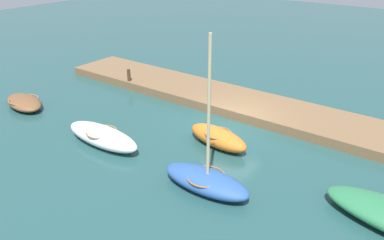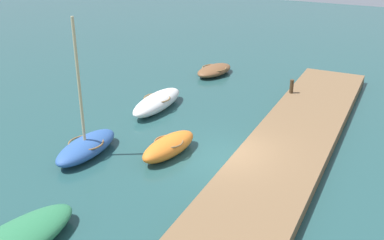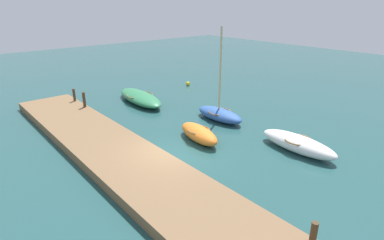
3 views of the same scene
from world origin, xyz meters
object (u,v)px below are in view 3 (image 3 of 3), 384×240
at_px(rowboat_white, 298,144).
at_px(marker_buoy, 188,84).
at_px(rowboat_blue, 220,114).
at_px(dinghy_orange, 199,134).
at_px(mooring_post_mid_west, 84,100).
at_px(mooring_post_west, 74,95).
at_px(motorboat_green, 140,97).
at_px(mooring_post_mid_east, 314,233).

distance_m(rowboat_white, marker_buoy, 14.61).
height_order(rowboat_blue, marker_buoy, rowboat_blue).
relative_size(dinghy_orange, mooring_post_mid_west, 3.19).
xyz_separation_m(dinghy_orange, mooring_post_west, (-10.21, -3.02, 0.52)).
distance_m(motorboat_green, mooring_post_mid_east, 17.26).
bearing_deg(motorboat_green, marker_buoy, 109.76).
distance_m(mooring_post_west, mooring_post_mid_west, 1.81).
height_order(motorboat_green, mooring_post_mid_west, mooring_post_mid_west).
bearing_deg(mooring_post_mid_east, dinghy_orange, 160.56).
height_order(rowboat_blue, mooring_post_mid_west, rowboat_blue).
xyz_separation_m(rowboat_white, mooring_post_west, (-14.50, -6.04, 0.52)).
distance_m(dinghy_orange, marker_buoy, 12.11).
distance_m(dinghy_orange, rowboat_blue, 3.51).
bearing_deg(motorboat_green, mooring_post_mid_west, -87.51).
bearing_deg(mooring_post_west, marker_buoy, 87.09).
distance_m(motorboat_green, mooring_post_west, 4.74).
relative_size(dinghy_orange, motorboat_green, 0.57).
xyz_separation_m(motorboat_green, rowboat_white, (12.46, 1.80, 0.04)).
relative_size(motorboat_green, mooring_post_mid_east, 7.72).
bearing_deg(marker_buoy, rowboat_white, -16.83).
height_order(motorboat_green, rowboat_blue, rowboat_blue).
bearing_deg(dinghy_orange, mooring_post_mid_west, -150.85).
bearing_deg(rowboat_white, motorboat_green, -171.02).
relative_size(dinghy_orange, mooring_post_west, 3.67).
bearing_deg(marker_buoy, rowboat_blue, -26.64).
distance_m(dinghy_orange, mooring_post_mid_east, 9.07).
bearing_deg(dinghy_orange, mooring_post_mid_east, -10.05).
bearing_deg(dinghy_orange, marker_buoy, 152.57).
height_order(mooring_post_mid_west, marker_buoy, mooring_post_mid_west).
distance_m(motorboat_green, mooring_post_mid_west, 4.30).
xyz_separation_m(mooring_post_west, marker_buoy, (0.52, 10.27, -0.75)).
relative_size(mooring_post_mid_west, mooring_post_mid_east, 1.38).
height_order(dinghy_orange, motorboat_green, dinghy_orange).
relative_size(rowboat_white, marker_buoy, 11.21).
height_order(dinghy_orange, mooring_post_mid_west, mooring_post_mid_west).
xyz_separation_m(mooring_post_west, mooring_post_mid_west, (1.81, 0.00, 0.07)).
bearing_deg(motorboat_green, rowboat_white, 13.84).
xyz_separation_m(rowboat_blue, mooring_post_mid_west, (-6.88, -6.18, 0.57)).
height_order(mooring_post_mid_west, mooring_post_mid_east, mooring_post_mid_west).
relative_size(mooring_post_mid_west, marker_buoy, 2.76).
xyz_separation_m(rowboat_blue, mooring_post_west, (-8.69, -6.18, 0.51)).
distance_m(mooring_post_mid_west, marker_buoy, 10.39).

